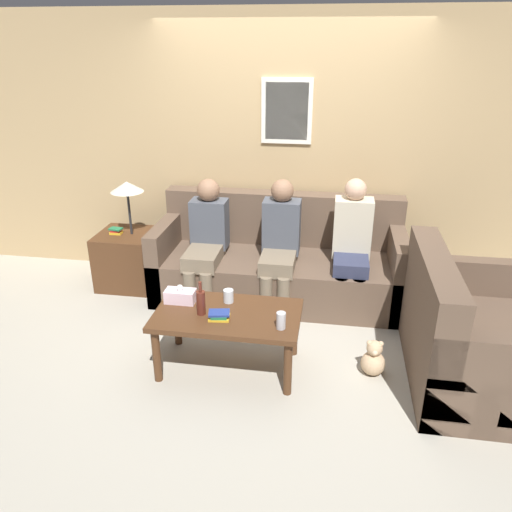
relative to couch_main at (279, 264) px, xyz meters
name	(u,v)px	position (x,y,z in m)	size (l,w,h in m)	color
ground_plane	(271,321)	(0.00, -0.55, -0.32)	(16.00, 16.00, 0.00)	#ADA899
wall_back	(286,153)	(0.00, 0.47, 0.98)	(9.00, 0.08, 2.60)	tan
couch_main	(279,264)	(0.00, 0.00, 0.00)	(2.33, 0.91, 0.95)	brown
couch_side	(469,340)	(1.51, -1.12, 0.00)	(0.91, 1.30, 0.95)	brown
coffee_table	(228,320)	(-0.23, -1.26, 0.09)	(1.07, 0.62, 0.47)	#4C2D19
side_table_with_lamp	(128,255)	(-1.53, -0.03, 0.00)	(0.55, 0.55, 1.08)	#4C2D19
wine_bottle	(201,302)	(-0.42, -1.31, 0.25)	(0.07, 0.07, 0.26)	#562319
drinking_glass	(228,296)	(-0.26, -1.10, 0.20)	(0.08, 0.08, 0.10)	silver
book_stack	(219,315)	(-0.27, -1.35, 0.18)	(0.17, 0.13, 0.05)	gold
soda_can	(281,321)	(0.18, -1.41, 0.21)	(0.07, 0.07, 0.12)	#BCBCC1
tissue_box	(180,296)	(-0.62, -1.16, 0.21)	(0.23, 0.12, 0.14)	silver
person_left	(206,238)	(-0.66, -0.18, 0.30)	(0.34, 0.66, 1.14)	#756651
person_middle	(280,241)	(0.03, -0.19, 0.31)	(0.34, 0.63, 1.17)	#756651
person_right	(352,242)	(0.67, -0.16, 0.33)	(0.34, 0.57, 1.20)	#2D334C
teddy_bear	(373,360)	(0.85, -1.18, -0.20)	(0.18, 0.18, 0.29)	tan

